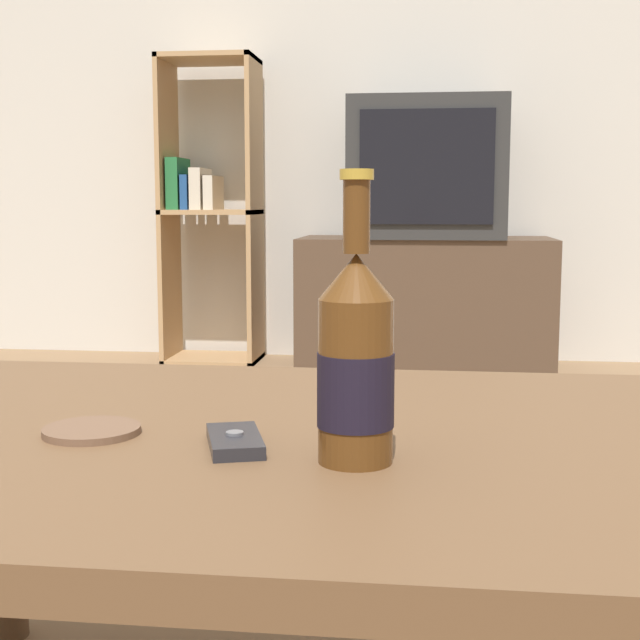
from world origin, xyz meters
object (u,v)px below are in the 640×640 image
object	(u,v)px
bookshelf	(207,207)
beer_bottle	(356,362)
cell_phone	(235,441)
television	(427,169)
tv_stand	(425,304)

from	to	relation	value
bookshelf	beer_bottle	bearing A→B (deg)	-73.15
bookshelf	cell_phone	distance (m)	2.99
television	bookshelf	distance (m)	0.95
tv_stand	cell_phone	size ratio (longest dim) A/B	8.62
tv_stand	bookshelf	world-z (taller)	bookshelf
tv_stand	beer_bottle	xyz separation A→B (m)	(-0.05, -2.82, 0.26)
tv_stand	bookshelf	distance (m)	1.02
bookshelf	cell_phone	size ratio (longest dim) A/B	10.97
television	beer_bottle	bearing A→B (deg)	-91.04
bookshelf	beer_bottle	distance (m)	3.05
television	cell_phone	xyz separation A→B (m)	(-0.18, -2.78, -0.38)
tv_stand	bookshelf	xyz separation A→B (m)	(-0.93, 0.10, 0.40)
cell_phone	tv_stand	bearing A→B (deg)	68.72
tv_stand	cell_phone	xyz separation A→B (m)	(-0.18, -2.78, 0.17)
beer_bottle	cell_phone	distance (m)	0.16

